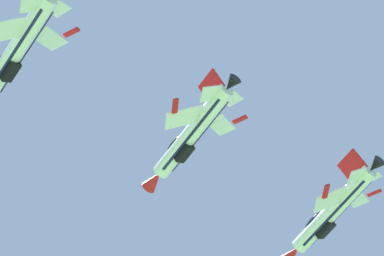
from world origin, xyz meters
name	(u,v)px	position (x,y,z in m)	size (l,w,h in m)	color
fighter_jet_lead	(16,50)	(-42.99, 18.49, 79.86)	(15.66, 8.49, 6.33)	white
fighter_jet_left_wing	(191,134)	(-37.54, 37.43, 83.07)	(15.66, 9.05, 5.50)	white
fighter_jet_right_wing	(332,212)	(-31.49, 53.42, 81.36)	(15.66, 8.58, 6.21)	white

